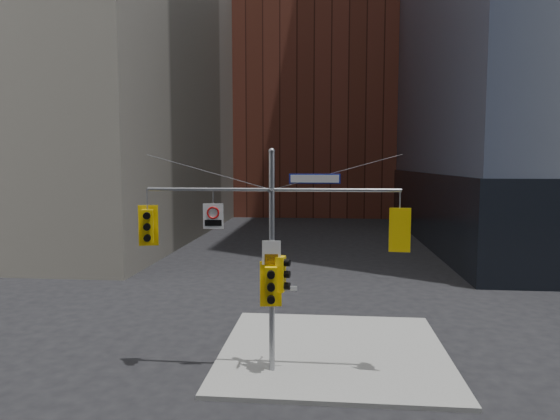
% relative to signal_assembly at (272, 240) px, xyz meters
% --- Properties ---
extents(ground, '(160.00, 160.00, 0.00)m').
position_rel_signal_assembly_xyz_m(ground, '(0.00, -1.99, -4.42)').
color(ground, black).
rests_on(ground, ground).
extents(sidewalk_corner, '(8.00, 8.00, 0.15)m').
position_rel_signal_assembly_xyz_m(sidewalk_corner, '(2.00, 2.01, -4.34)').
color(sidewalk_corner, gray).
rests_on(sidewalk_corner, ground).
extents(brick_midrise, '(26.00, 20.00, 28.00)m').
position_rel_signal_assembly_xyz_m(brick_midrise, '(0.00, 56.01, 9.58)').
color(brick_midrise, brown).
rests_on(brick_midrise, ground).
extents(signal_assembly, '(8.00, 0.80, 7.30)m').
position_rel_signal_assembly_xyz_m(signal_assembly, '(0.00, 0.00, 0.00)').
color(signal_assembly, gray).
rests_on(signal_assembly, ground).
extents(traffic_light_west_arm, '(0.63, 0.58, 1.33)m').
position_rel_signal_assembly_xyz_m(traffic_light_west_arm, '(-4.04, 0.01, 0.38)').
color(traffic_light_west_arm, yellow).
rests_on(traffic_light_west_arm, ground).
extents(traffic_light_east_arm, '(0.65, 0.53, 1.36)m').
position_rel_signal_assembly_xyz_m(traffic_light_east_arm, '(3.96, 0.00, 0.38)').
color(traffic_light_east_arm, yellow).
rests_on(traffic_light_east_arm, ground).
extents(traffic_light_pole_side, '(0.48, 0.41, 1.13)m').
position_rel_signal_assembly_xyz_m(traffic_light_pole_side, '(0.33, -0.00, -1.10)').
color(traffic_light_pole_side, yellow).
rests_on(traffic_light_pole_side, ground).
extents(traffic_light_pole_front, '(0.69, 0.59, 1.45)m').
position_rel_signal_assembly_xyz_m(traffic_light_pole_front, '(-0.00, -0.27, -1.41)').
color(traffic_light_pole_front, yellow).
rests_on(traffic_light_pole_front, ground).
extents(street_sign_blade, '(1.60, 0.10, 0.31)m').
position_rel_signal_assembly_xyz_m(street_sign_blade, '(1.34, 0.00, 1.93)').
color(street_sign_blade, '#102095').
rests_on(street_sign_blade, ground).
extents(regulatory_sign_arm, '(0.64, 0.12, 0.81)m').
position_rel_signal_assembly_xyz_m(regulatory_sign_arm, '(-1.87, -0.02, 0.76)').
color(regulatory_sign_arm, silver).
rests_on(regulatory_sign_arm, ground).
extents(regulatory_sign_pole, '(0.59, 0.07, 0.77)m').
position_rel_signal_assembly_xyz_m(regulatory_sign_pole, '(0.00, -0.11, -0.41)').
color(regulatory_sign_pole, silver).
rests_on(regulatory_sign_pole, ground).
extents(street_blade_ew, '(0.71, 0.10, 0.14)m').
position_rel_signal_assembly_xyz_m(street_blade_ew, '(0.45, 0.01, -1.56)').
color(street_blade_ew, silver).
rests_on(street_blade_ew, ground).
extents(street_blade_ns, '(0.12, 0.66, 0.13)m').
position_rel_signal_assembly_xyz_m(street_blade_ns, '(0.00, 0.46, -1.67)').
color(street_blade_ns, '#145926').
rests_on(street_blade_ns, ground).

